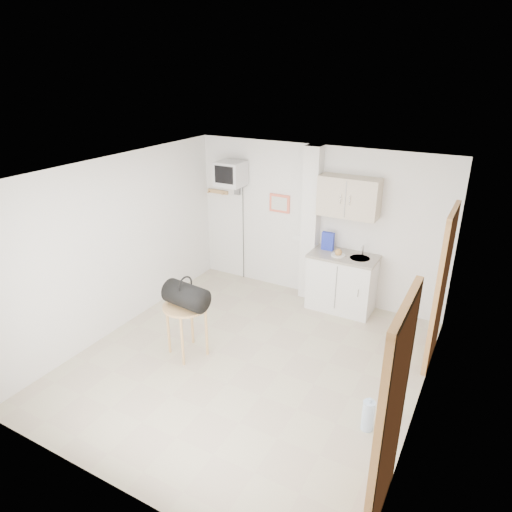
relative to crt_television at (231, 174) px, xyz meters
The scene contains 7 objects.
ground 3.15m from the crt_television, 54.36° to the right, with size 4.50×4.50×0.00m, color #B6AC8F.
room_envelope 2.60m from the crt_television, 48.84° to the right, with size 4.24×4.54×2.55m.
kitchenette 2.32m from the crt_television, ahead, with size 1.03×0.58×2.10m.
crt_television is the anchor object (origin of this frame).
round_table 2.66m from the crt_television, 73.66° to the right, with size 0.60×0.60×0.74m.
duffel_bag 2.57m from the crt_television, 72.93° to the right, with size 0.61×0.39×0.43m.
water_bottle 4.36m from the crt_television, 37.67° to the right, with size 0.13×0.13×0.40m.
Camera 1 is at (2.49, -4.31, 3.59)m, focal length 32.00 mm.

